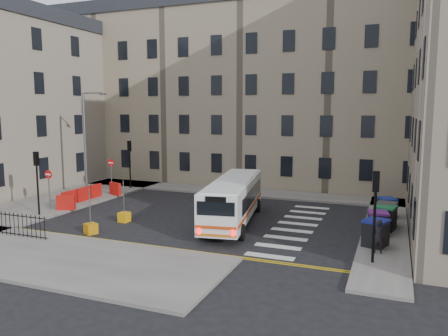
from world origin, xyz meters
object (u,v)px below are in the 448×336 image
Objects in this scene: bus at (233,198)px; wheelie_bin_a at (376,233)px; pedestrian at (378,236)px; streetlamp at (85,143)px; bollard_yellow at (124,217)px; bollard_chevron at (91,229)px; wheelie_bin_c at (385,218)px; wheelie_bin_b at (378,223)px; wheelie_bin_d at (386,214)px; wheelie_bin_e at (387,207)px.

bus is 6.67× the size of wheelie_bin_a.
wheelie_bin_a is 0.92× the size of pedestrian.
streetlamp is 9.46m from bollard_yellow.
wheelie_bin_c is at bearing 22.74° from bollard_chevron.
wheelie_bin_b is 2.21m from wheelie_bin_d.
bollard_chevron is at bearing -145.19° from wheelie_bin_c.
bus is 7.13× the size of wheelie_bin_e.
streetlamp is at bearing 143.65° from bollard_yellow.
wheelie_bin_e is 2.33× the size of bollard_yellow.
bollard_yellow is (-14.73, -2.20, -0.50)m from wheelie_bin_b.
bollard_yellow is at bearing -8.99° from pedestrian.
wheelie_bin_a is 4.30m from wheelie_bin_d.
wheelie_bin_a is 14.72m from bollard_yellow.
wheelie_bin_c is at bearing -4.13° from streetlamp.
wheelie_bin_c is at bearing -81.05° from wheelie_bin_d.
wheelie_bin_b is at bearing 18.94° from bollard_chevron.
wheelie_bin_c is 15.49m from bollard_yellow.
wheelie_bin_e is (0.40, 6.52, -0.05)m from wheelie_bin_a.
wheelie_bin_d is at bearing 25.50° from bollard_chevron.
bollard_yellow is 1.00× the size of bollard_chevron.
pedestrian is at bearing -3.82° from bollard_yellow.
wheelie_bin_e is (0.38, 4.42, -0.03)m from wheelie_bin_b.
wheelie_bin_b is (0.02, 2.10, -0.02)m from wheelie_bin_a.
bollard_yellow is (-14.87, 0.99, -0.67)m from pedestrian.
pedestrian is (8.49, -3.21, -0.57)m from bus.
wheelie_bin_e reaches higher than bollard_chevron.
pedestrian is at bearing -30.56° from bus.
wheelie_bin_b is 0.95× the size of wheelie_bin_e.
wheelie_bin_d is 15.73m from bollard_yellow.
bus is at bearing 19.19° from bollard_yellow.
streetlamp is at bearing -20.74° from pedestrian.
streetlamp is 5.75× the size of wheelie_bin_d.
pedestrian is (0.13, -3.19, 0.16)m from wheelie_bin_b.
wheelie_bin_c is at bearing 64.90° from wheelie_bin_b.
wheelie_bin_a is 1.06× the size of wheelie_bin_d.
bollard_yellow is at bearing -153.97° from wheelie_bin_d.
wheelie_bin_d is (8.72, 2.16, -0.69)m from bus.
bus is at bearing -25.90° from pedestrian.
wheelie_bin_d reaches higher than wheelie_bin_b.
wheelie_bin_b is at bearing 8.50° from bollard_yellow.
wheelie_bin_d is 0.87× the size of pedestrian.
wheelie_bin_a is 2.50× the size of bollard_yellow.
wheelie_bin_b reaches higher than bollard_chevron.
wheelie_bin_c is 3.14m from wheelie_bin_e.
bollard_yellow is (6.89, -5.07, -4.04)m from streetlamp.
pedestrian is (21.76, -6.06, -3.37)m from streetlamp.
wheelie_bin_b is at bearing -7.56° from streetlamp.
bus is 9.09m from pedestrian.
bollard_yellow is at bearing -160.05° from wheelie_bin_a.
wheelie_bin_b is at bearing -93.43° from wheelie_bin_c.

